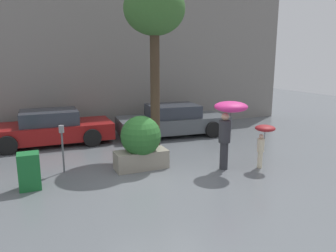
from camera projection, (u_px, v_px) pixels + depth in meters
ground_plane at (162, 179)px, 8.58m from camera, size 40.00×40.00×0.00m
building_facade at (104, 60)px, 13.80m from camera, size 18.00×0.30×6.00m
planter_box at (141, 142)px, 9.27m from camera, size 1.50×1.15×1.53m
person_adult at (229, 117)px, 9.02m from camera, size 0.92×0.92×1.96m
person_child at (264, 135)px, 9.27m from camera, size 0.57×0.57×1.27m
parked_car_near at (50, 128)px, 11.97m from camera, size 4.47×2.12×1.25m
parked_car_far at (173, 121)px, 13.37m from camera, size 4.56×2.31×1.25m
street_tree at (154, 14)px, 10.22m from camera, size 1.94×1.94×5.44m
parking_meter at (62, 139)px, 8.94m from camera, size 0.14×0.14×1.33m
newspaper_box at (29, 171)px, 7.89m from camera, size 0.50×0.44×0.90m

